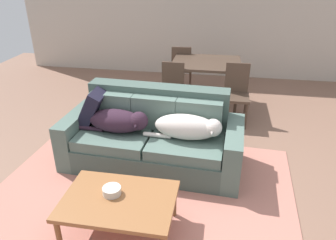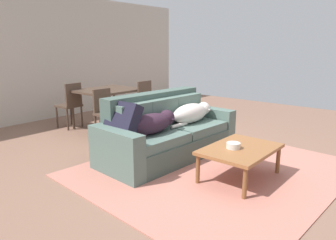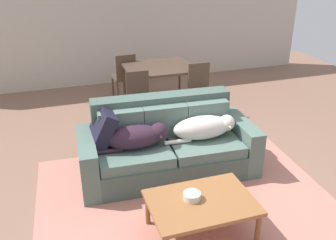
# 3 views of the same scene
# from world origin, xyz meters

# --- Properties ---
(ground_plane) EXTENTS (10.00, 10.00, 0.00)m
(ground_plane) POSITION_xyz_m (0.00, 0.00, 0.00)
(ground_plane) COLOR #835F4C
(back_partition) EXTENTS (8.00, 0.12, 2.70)m
(back_partition) POSITION_xyz_m (0.00, 4.00, 1.35)
(back_partition) COLOR beige
(back_partition) RESTS_ON ground
(area_rug) EXTENTS (3.40, 3.03, 0.01)m
(area_rug) POSITION_xyz_m (-0.30, -0.49, 0.01)
(area_rug) COLOR #BB7364
(area_rug) RESTS_ON ground
(couch) EXTENTS (2.19, 1.01, 0.93)m
(couch) POSITION_xyz_m (-0.29, 0.35, 0.35)
(couch) COLOR #41554D
(couch) RESTS_ON ground
(dog_on_left_cushion) EXTENTS (0.86, 0.38, 0.29)m
(dog_on_left_cushion) POSITION_xyz_m (-0.68, 0.25, 0.59)
(dog_on_left_cushion) COLOR #321D2C
(dog_on_left_cushion) RESTS_ON couch
(dog_on_right_cushion) EXTENTS (0.90, 0.36, 0.29)m
(dog_on_right_cushion) POSITION_xyz_m (0.15, 0.22, 0.60)
(dog_on_right_cushion) COLOR silver
(dog_on_right_cushion) RESTS_ON couch
(throw_pillow_by_left_arm) EXTENTS (0.36, 0.48, 0.49)m
(throw_pillow_by_left_arm) POSITION_xyz_m (-1.07, 0.44, 0.66)
(throw_pillow_by_left_arm) COLOR black
(throw_pillow_by_left_arm) RESTS_ON couch
(coffee_table) EXTENTS (1.01, 0.71, 0.40)m
(coffee_table) POSITION_xyz_m (-0.34, -0.88, 0.36)
(coffee_table) COLOR #925B33
(coffee_table) RESTS_ON ground
(bowl_on_coffee_table) EXTENTS (0.17, 0.17, 0.07)m
(bowl_on_coffee_table) POSITION_xyz_m (-0.42, -0.82, 0.44)
(bowl_on_coffee_table) COLOR silver
(bowl_on_coffee_table) RESTS_ON coffee_table
(dining_table) EXTENTS (1.15, 0.96, 0.77)m
(dining_table) POSITION_xyz_m (0.21, 2.31, 0.70)
(dining_table) COLOR #49372B
(dining_table) RESTS_ON ground
(dining_chair_near_left) EXTENTS (0.41, 0.41, 0.87)m
(dining_chair_near_left) POSITION_xyz_m (-0.29, 1.73, 0.49)
(dining_chair_near_left) COLOR #49372B
(dining_chair_near_left) RESTS_ON ground
(dining_chair_near_right) EXTENTS (0.40, 0.40, 0.93)m
(dining_chair_near_right) POSITION_xyz_m (0.71, 1.68, 0.51)
(dining_chair_near_right) COLOR #49372B
(dining_chair_near_right) RESTS_ON ground
(dining_chair_far_left) EXTENTS (0.43, 0.43, 0.90)m
(dining_chair_far_left) POSITION_xyz_m (-0.28, 2.84, 0.50)
(dining_chair_far_left) COLOR #49372B
(dining_chair_far_left) RESTS_ON ground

